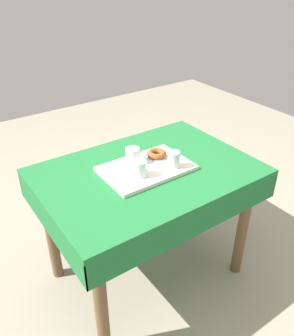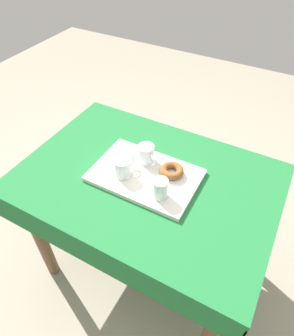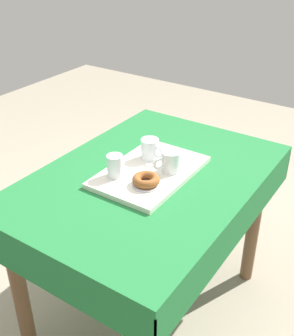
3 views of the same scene
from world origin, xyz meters
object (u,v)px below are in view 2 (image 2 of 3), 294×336
(dining_table, at_px, (147,196))
(serving_tray, at_px, (145,176))
(donut_plate_left, at_px, (171,174))
(tea_mug_left, at_px, (123,168))
(tea_mug_right, at_px, (146,154))
(water_glass_near, at_px, (160,189))
(sugar_donut_left, at_px, (172,171))

(dining_table, relative_size, serving_tray, 2.45)
(dining_table, xyz_separation_m, donut_plate_left, (-0.10, -0.05, 0.15))
(tea_mug_left, bearing_deg, tea_mug_right, -110.08)
(water_glass_near, height_order, sugar_donut_left, water_glass_near)
(donut_plate_left, distance_m, sugar_donut_left, 0.02)
(serving_tray, bearing_deg, sugar_donut_left, -152.15)
(serving_tray, xyz_separation_m, tea_mug_right, (0.03, -0.08, 0.05))
(water_glass_near, bearing_deg, tea_mug_right, -46.49)
(dining_table, bearing_deg, water_glass_near, 141.97)
(dining_table, relative_size, water_glass_near, 12.67)
(dining_table, height_order, serving_tray, serving_tray)
(serving_tray, relative_size, donut_plate_left, 4.20)
(tea_mug_left, relative_size, tea_mug_right, 1.08)
(serving_tray, bearing_deg, tea_mug_left, 31.04)
(tea_mug_left, bearing_deg, dining_table, -149.59)
(dining_table, relative_size, sugar_donut_left, 10.87)
(dining_table, xyz_separation_m, water_glass_near, (-0.11, 0.08, 0.19))
(tea_mug_left, relative_size, water_glass_near, 1.25)
(dining_table, distance_m, tea_mug_right, 0.21)
(tea_mug_left, relative_size, sugar_donut_left, 1.07)
(dining_table, height_order, sugar_donut_left, sugar_donut_left)
(tea_mug_left, bearing_deg, water_glass_near, 170.49)
(dining_table, distance_m, sugar_donut_left, 0.21)
(tea_mug_right, bearing_deg, sugar_donut_left, 170.81)
(dining_table, relative_size, tea_mug_left, 10.13)
(dining_table, distance_m, donut_plate_left, 0.19)
(tea_mug_left, distance_m, tea_mug_right, 0.13)
(serving_tray, bearing_deg, tea_mug_right, -66.00)
(serving_tray, bearing_deg, water_glass_near, 145.02)
(serving_tray, height_order, tea_mug_left, tea_mug_left)
(dining_table, relative_size, donut_plate_left, 10.29)
(serving_tray, relative_size, sugar_donut_left, 4.44)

